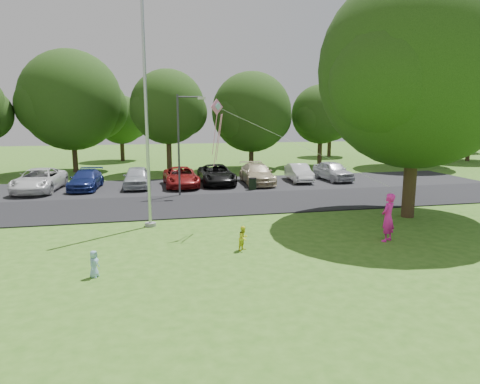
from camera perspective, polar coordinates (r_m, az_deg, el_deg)
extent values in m
plane|color=#376A1B|center=(15.55, 1.62, -8.48)|extent=(120.00, 120.00, 0.00)
cube|color=black|center=(24.07, -3.64, -1.63)|extent=(60.00, 6.00, 0.06)
cube|color=black|center=(30.40, -5.56, 0.85)|extent=(42.00, 7.00, 0.06)
cylinder|color=#B7BABF|center=(19.27, -12.39, 10.06)|extent=(0.14, 0.14, 10.00)
cylinder|color=gray|center=(19.89, -11.84, -4.25)|extent=(0.50, 0.50, 0.16)
cylinder|color=#3F3F44|center=(26.49, -8.18, 6.08)|extent=(0.12, 0.12, 6.19)
cylinder|color=#3F3F44|center=(26.46, -6.75, 12.49)|extent=(1.45, 0.17, 0.09)
cube|color=silver|center=(26.51, -5.15, 12.36)|extent=(0.48, 0.25, 0.14)
cylinder|color=black|center=(28.50, 1.69, 1.01)|extent=(0.50, 0.50, 0.80)
cylinder|color=black|center=(28.43, 1.69, 1.85)|extent=(0.53, 0.53, 0.04)
cylinder|color=#332316|center=(22.47, 21.72, 1.67)|extent=(0.62, 0.62, 3.83)
sphere|color=#18330E|center=(22.35, 22.63, 14.85)|extent=(9.27, 9.27, 9.27)
sphere|color=#18330E|center=(24.27, 25.36, 12.59)|extent=(6.03, 6.03, 6.03)
sphere|color=#18330E|center=(20.33, 20.04, 14.23)|extent=(5.56, 5.56, 5.56)
sphere|color=#18330E|center=(20.22, 18.66, 13.82)|extent=(4.82, 4.82, 4.82)
cylinder|color=#332316|center=(40.10, -21.17, 4.76)|extent=(0.44, 0.44, 3.19)
sphere|color=#18330E|center=(39.97, -21.60, 11.29)|extent=(8.50, 8.50, 8.50)
sphere|color=#18330E|center=(40.56, -18.65, 10.54)|extent=(5.53, 5.53, 5.53)
sphere|color=#18330E|center=(39.21, -24.29, 10.51)|extent=(5.10, 5.10, 5.10)
cylinder|color=#332316|center=(37.37, -9.43, 5.14)|extent=(0.44, 0.44, 3.43)
sphere|color=#18330E|center=(37.23, -9.61, 11.13)|extent=(6.27, 6.27, 6.27)
sphere|color=#18330E|center=(37.96, -7.48, 10.46)|extent=(4.07, 4.07, 4.07)
sphere|color=#18330E|center=(36.40, -11.53, 10.60)|extent=(3.76, 3.76, 3.76)
cylinder|color=#332316|center=(39.80, 1.52, 5.02)|extent=(0.44, 0.44, 2.66)
sphere|color=#18330E|center=(39.63, 1.54, 10.61)|extent=(7.27, 7.27, 7.27)
sphere|color=#18330E|center=(40.76, 3.55, 9.82)|extent=(4.72, 4.72, 4.72)
sphere|color=#18330E|center=(38.41, -0.26, 10.08)|extent=(4.36, 4.36, 4.36)
cylinder|color=#332316|center=(42.73, 10.58, 5.46)|extent=(0.44, 0.44, 3.02)
sphere|color=#18330E|center=(42.59, 10.74, 10.15)|extent=(5.67, 5.67, 5.67)
sphere|color=#18330E|center=(43.62, 11.99, 9.55)|extent=(3.68, 3.68, 3.68)
sphere|color=#18330E|center=(41.50, 9.66, 9.79)|extent=(3.40, 3.40, 3.40)
cylinder|color=#332316|center=(44.69, 22.43, 5.33)|extent=(0.44, 0.44, 3.42)
sphere|color=#18330E|center=(44.59, 22.86, 11.45)|extent=(8.77, 8.77, 8.77)
sphere|color=#18330E|center=(46.44, 24.19, 10.47)|extent=(5.70, 5.70, 5.70)
sphere|color=#18330E|center=(42.68, 21.72, 11.02)|extent=(5.26, 5.26, 5.26)
cylinder|color=#332316|center=(52.77, 28.17, 5.26)|extent=(0.44, 0.44, 2.92)
sphere|color=#18330E|center=(52.65, 28.54, 9.59)|extent=(7.24, 7.24, 7.24)
sphere|color=#18330E|center=(54.27, 29.30, 8.93)|extent=(4.70, 4.70, 4.70)
sphere|color=#18330E|center=(51.02, 27.93, 9.25)|extent=(4.34, 4.34, 4.34)
cylinder|color=#332316|center=(64.61, 27.72, 5.87)|extent=(0.44, 0.44, 2.60)
sphere|color=#18330E|center=(64.50, 27.95, 8.63)|extent=(5.20, 5.20, 5.20)
sphere|color=#18330E|center=(65.66, 28.42, 8.26)|extent=(3.38, 3.38, 3.38)
sphere|color=#18330E|center=(63.34, 27.59, 8.41)|extent=(3.12, 3.12, 3.12)
cylinder|color=#332316|center=(48.47, -15.42, 5.58)|extent=(0.44, 0.44, 2.60)
sphere|color=#18330E|center=(48.33, -15.60, 9.26)|extent=(5.20, 5.20, 5.20)
sphere|color=#18330E|center=(48.81, -14.16, 8.88)|extent=(3.38, 3.38, 3.38)
sphere|color=#18330E|center=(47.75, -16.89, 8.88)|extent=(3.12, 3.12, 3.12)
cylinder|color=#332316|center=(52.57, 11.81, 6.07)|extent=(0.44, 0.44, 2.60)
sphere|color=#18330E|center=(52.44, 11.94, 9.47)|extent=(5.20, 5.20, 5.20)
sphere|color=#18330E|center=(53.41, 12.85, 9.03)|extent=(3.38, 3.38, 3.38)
sphere|color=#18330E|center=(51.43, 11.16, 9.20)|extent=(3.12, 3.12, 3.12)
imported|color=silver|center=(30.68, -25.21, 1.45)|extent=(2.95, 5.52, 1.48)
imported|color=navy|center=(30.37, -19.85, 1.56)|extent=(2.16, 4.55, 1.28)
imported|color=#B2B7BF|center=(30.06, -13.58, 1.95)|extent=(1.85, 4.28, 1.44)
imported|color=maroon|center=(29.96, -7.89, 2.02)|extent=(2.32, 4.86, 1.34)
imported|color=black|center=(30.72, -3.15, 2.36)|extent=(2.35, 5.02, 1.39)
imported|color=#C6B793|center=(30.91, 2.27, 2.45)|extent=(2.22, 5.01, 1.43)
imported|color=silver|center=(32.27, 7.86, 2.57)|extent=(1.70, 4.01, 1.29)
imported|color=silver|center=(33.25, 12.28, 2.78)|extent=(2.00, 4.32, 1.43)
imported|color=#FF21AF|center=(17.99, 19.12, -3.23)|extent=(0.85, 0.78, 1.95)
imported|color=yellow|center=(16.02, 0.47, -6.17)|extent=(0.57, 0.56, 0.93)
imported|color=#8EB7DA|center=(14.22, -18.89, -9.06)|extent=(0.42, 0.49, 0.86)
cube|color=pink|center=(18.33, -3.12, 11.27)|extent=(0.58, 0.40, 0.66)
cube|color=#8CC6E5|center=(18.31, -2.95, 11.33)|extent=(0.28, 0.20, 0.32)
cylinder|color=white|center=(17.62, 8.05, 6.16)|extent=(6.31, 3.25, 3.12)
cylinder|color=pink|center=(18.33, -3.39, 7.70)|extent=(0.21, 0.28, 1.76)
cylinder|color=pink|center=(18.42, -2.80, 7.28)|extent=(0.24, 0.46, 2.01)
cylinder|color=pink|center=(18.28, -3.03, 6.82)|extent=(0.27, 0.67, 2.25)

